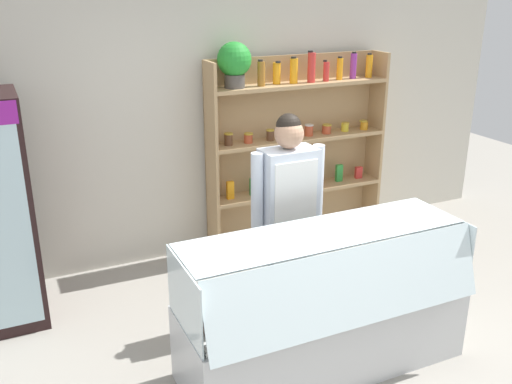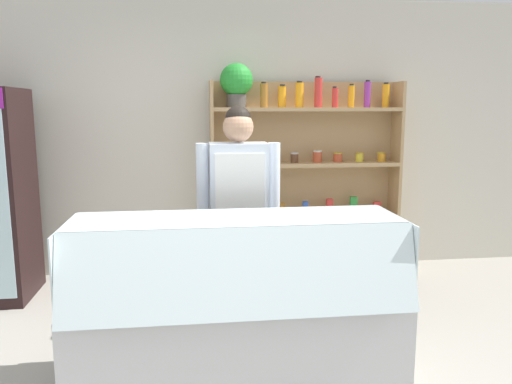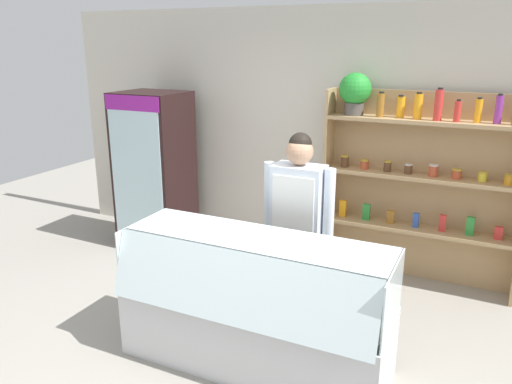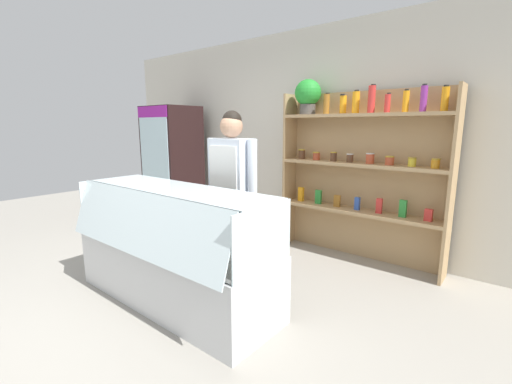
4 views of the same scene
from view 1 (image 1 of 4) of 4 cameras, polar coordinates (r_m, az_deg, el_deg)
The scene contains 5 objects.
ground_plane at distance 4.12m, azimuth 6.83°, elevation -17.99°, with size 12.00×12.00×0.00m, color gray.
back_wall at distance 5.47m, azimuth -5.42°, elevation 7.52°, with size 6.80×0.10×2.70m, color beige.
shelving_unit at distance 5.62m, azimuth 3.14°, elevation 6.09°, with size 1.86×0.31×2.06m.
deli_display_case at distance 4.05m, azimuth 6.65°, elevation -13.27°, with size 1.98×0.73×1.01m.
shop_clerk at distance 4.29m, azimuth 3.22°, elevation -1.07°, with size 0.60×0.25×1.66m.
Camera 1 is at (-1.78, -2.72, 2.53)m, focal length 40.00 mm.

